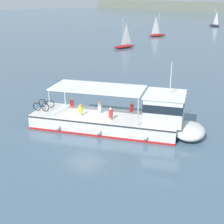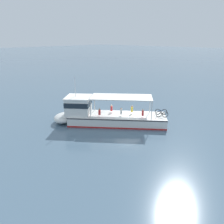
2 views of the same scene
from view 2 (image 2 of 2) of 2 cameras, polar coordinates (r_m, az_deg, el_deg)
name	(u,v)px [view 2 (image 2 of 2)]	position (r m, az deg, el deg)	size (l,w,h in m)	color
ground_plane	(128,121)	(27.78, 3.79, -2.23)	(400.00, 400.00, 0.00)	slate
ferry_main	(103,115)	(26.72, -2.17, -0.72)	(12.02, 10.10, 5.32)	white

